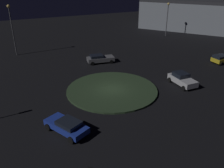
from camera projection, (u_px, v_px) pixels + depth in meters
The scene contains 9 objects.
ground_plane at pixel (112, 90), 30.30m from camera, with size 118.72×118.72×0.00m, color black.
roundabout_island at pixel (112, 90), 30.26m from camera, with size 11.47×11.47×0.22m, color #2D4228.
car_grey at pixel (100, 59), 39.45m from camera, with size 4.63×2.59×1.39m.
car_yellow at pixel (224, 58), 39.47m from camera, with size 4.43×2.12×1.40m.
car_silver at pixel (182, 79), 31.54m from camera, with size 2.17×4.11×1.60m.
car_blue at pixel (67, 126), 22.04m from camera, with size 3.60×4.72×1.32m.
streetlamp_northwest at pixel (11, 22), 41.03m from camera, with size 0.56×0.56×8.83m.
streetlamp_northeast at pixel (168, 14), 54.67m from camera, with size 0.55×0.55×7.60m.
store_building at pixel (218, 16), 60.77m from camera, with size 33.87×38.17×7.59m.
Camera 1 is at (-11.50, -24.59, 13.49)m, focal length 38.22 mm.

